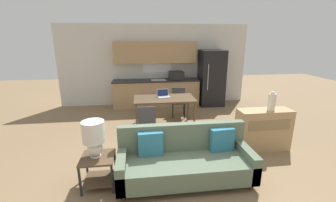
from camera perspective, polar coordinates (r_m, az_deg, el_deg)
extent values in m
plane|color=#7F6647|center=(3.88, 2.49, -19.90)|extent=(20.00, 20.00, 0.00)
cube|color=silver|center=(7.81, -3.31, 9.10)|extent=(6.40, 0.06, 2.70)
cube|color=white|center=(7.75, -2.79, 10.74)|extent=(0.98, 0.01, 0.95)
cube|color=tan|center=(7.64, -3.01, 1.93)|extent=(2.85, 0.62, 0.86)
cube|color=#232326|center=(7.54, -3.06, 5.25)|extent=(2.88, 0.65, 0.04)
cube|color=#B2B5B7|center=(7.49, -2.47, 5.36)|extent=(0.48, 0.36, 0.01)
cylinder|color=#B7BABC|center=(7.64, -2.59, 6.46)|extent=(0.02, 0.02, 0.24)
cube|color=tan|center=(7.57, -3.25, 12.30)|extent=(2.70, 0.34, 0.70)
cube|color=black|center=(7.55, 2.10, 6.50)|extent=(0.48, 0.36, 0.28)
cube|color=black|center=(7.82, 10.93, 5.76)|extent=(0.80, 0.74, 1.87)
cylinder|color=silver|center=(7.37, 10.14, 5.92)|extent=(0.02, 0.02, 0.84)
cube|color=brown|center=(5.79, -0.95, 0.60)|extent=(1.56, 0.85, 0.04)
cylinder|color=brown|center=(5.52, -7.95, -4.48)|extent=(0.05, 0.05, 0.72)
cylinder|color=brown|center=(5.69, 6.73, -3.83)|extent=(0.05, 0.05, 0.72)
cylinder|color=brown|center=(6.21, -7.93, -2.16)|extent=(0.05, 0.05, 0.72)
cylinder|color=brown|center=(6.36, 5.15, -1.65)|extent=(0.05, 0.05, 0.72)
cylinder|color=#3D2D1E|center=(3.57, -11.20, -22.92)|extent=(0.05, 0.05, 0.10)
cylinder|color=#3D2D1E|center=(3.93, 20.32, -19.65)|extent=(0.05, 0.05, 0.10)
cylinder|color=#3D2D1E|center=(4.09, -10.66, -17.31)|extent=(0.05, 0.05, 0.10)
cylinder|color=#3D2D1E|center=(4.41, 16.41, -15.10)|extent=(0.05, 0.05, 0.10)
cube|color=#566651|center=(3.76, 4.47, -16.55)|extent=(2.14, 0.80, 0.31)
cube|color=#566651|center=(3.93, 3.55, -11.07)|extent=(2.14, 0.14, 0.78)
cube|color=#566651|center=(3.68, -11.63, -16.45)|extent=(0.14, 0.80, 0.45)
cube|color=#566651|center=(4.04, 18.97, -13.90)|extent=(0.14, 0.80, 0.45)
cube|color=teal|center=(3.70, -4.44, -10.85)|extent=(0.41, 0.14, 0.40)
cube|color=teal|center=(3.94, 13.52, -9.56)|extent=(0.41, 0.15, 0.40)
cube|color=brown|center=(3.72, -17.46, -13.54)|extent=(0.50, 0.50, 0.03)
cube|color=brown|center=(3.91, -16.98, -18.39)|extent=(0.45, 0.45, 0.02)
cube|color=#232326|center=(3.71, -21.44, -18.64)|extent=(0.03, 0.03, 0.47)
cube|color=#232326|center=(3.62, -13.94, -18.82)|extent=(0.03, 0.03, 0.47)
cube|color=#232326|center=(4.08, -19.92, -15.03)|extent=(0.03, 0.03, 0.47)
cube|color=#232326|center=(4.01, -13.24, -15.08)|extent=(0.03, 0.03, 0.47)
cylinder|color=silver|center=(3.73, -17.88, -13.06)|extent=(0.16, 0.16, 0.02)
sphere|color=silver|center=(3.67, -18.04, -11.35)|extent=(0.23, 0.23, 0.23)
cylinder|color=beige|center=(3.56, -18.43, -7.38)|extent=(0.34, 0.34, 0.32)
cube|color=tan|center=(5.08, 22.99, -6.69)|extent=(1.08, 0.39, 0.86)
cube|color=olive|center=(4.86, 24.37, -5.67)|extent=(0.87, 0.01, 0.21)
cylinder|color=beige|center=(4.90, 24.88, -0.26)|extent=(0.14, 0.14, 0.35)
cylinder|color=beige|center=(4.85, 25.14, 1.92)|extent=(0.08, 0.08, 0.04)
cube|color=#38383D|center=(5.15, -5.53, -5.00)|extent=(0.42, 0.42, 0.04)
cube|color=#38383D|center=(4.90, -5.50, -3.57)|extent=(0.40, 0.03, 0.37)
cylinder|color=black|center=(5.40, -3.72, -6.58)|extent=(0.03, 0.03, 0.42)
cylinder|color=black|center=(5.39, -7.35, -6.72)|extent=(0.03, 0.03, 0.42)
cylinder|color=black|center=(5.09, -3.45, -8.03)|extent=(0.03, 0.03, 0.42)
cylinder|color=black|center=(5.08, -7.32, -8.18)|extent=(0.03, 0.03, 0.42)
cube|color=#38383D|center=(6.59, 2.70, -0.26)|extent=(0.47, 0.47, 0.04)
cube|color=#38383D|center=(6.72, 2.66, 1.89)|extent=(0.40, 0.09, 0.37)
cylinder|color=black|center=(6.49, 1.23, -2.63)|extent=(0.03, 0.03, 0.42)
cylinder|color=black|center=(6.50, 4.23, -2.63)|extent=(0.03, 0.03, 0.42)
cylinder|color=black|center=(6.81, 1.19, -1.72)|extent=(0.03, 0.03, 0.42)
cylinder|color=black|center=(6.82, 4.05, -1.72)|extent=(0.03, 0.03, 0.42)
cube|color=#B7BABC|center=(5.84, -1.07, 1.03)|extent=(0.35, 0.27, 0.02)
cube|color=#B7BABC|center=(5.93, -1.38, 2.16)|extent=(0.32, 0.10, 0.20)
cube|color=navy|center=(5.92, -1.36, 2.15)|extent=(0.29, 0.08, 0.17)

